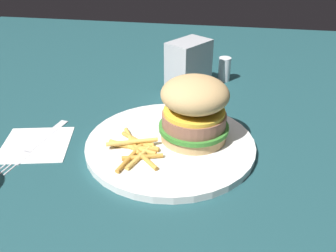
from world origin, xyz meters
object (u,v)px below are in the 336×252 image
at_px(napkin, 36,144).
at_px(sandwich, 194,109).
at_px(plate, 168,145).
at_px(fries_pile, 136,148).
at_px(fork, 35,143).
at_px(napkin_dispenser, 188,66).
at_px(salt_shaker, 224,69).

bearing_deg(napkin, sandwich, 100.59).
bearing_deg(plate, fries_pile, -54.55).
bearing_deg(plate, sandwich, 117.74).
xyz_separation_m(plate, fries_pile, (0.03, -0.05, 0.01)).
height_order(napkin, fork, fork).
xyz_separation_m(fries_pile, napkin_dispenser, (-0.27, 0.05, 0.04)).
bearing_deg(plate, napkin, -82.78).
bearing_deg(sandwich, napkin, -79.41).
relative_size(sandwich, fork, 0.66).
height_order(fork, napkin_dispenser, napkin_dispenser).
bearing_deg(napkin_dispenser, napkin, -6.30).
bearing_deg(plate, salt_shaker, 165.49).
relative_size(plate, fries_pile, 2.30).
relative_size(sandwich, salt_shaker, 2.09).
bearing_deg(fries_pile, napkin, -91.54).
distance_m(plate, salt_shaker, 0.32).
distance_m(napkin_dispenser, salt_shaker, 0.11).
bearing_deg(napkin_dispenser, sandwich, 43.09).
distance_m(plate, fork, 0.22).
xyz_separation_m(plate, fork, (0.03, -0.22, -0.00)).
bearing_deg(napkin_dispenser, fries_pile, 23.48).
bearing_deg(salt_shaker, napkin, -41.83).
height_order(napkin_dispenser, salt_shaker, napkin_dispenser).
bearing_deg(sandwich, fork, -79.09).
height_order(fork, salt_shaker, salt_shaker).
bearing_deg(sandwich, plate, -62.26).
distance_m(plate, napkin, 0.22).
bearing_deg(fork, sandwich, 100.91).
xyz_separation_m(sandwich, fries_pile, (0.05, -0.09, -0.05)).
height_order(plate, fork, plate).
height_order(fries_pile, salt_shaker, salt_shaker).
bearing_deg(napkin, napkin_dispenser, 140.33).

